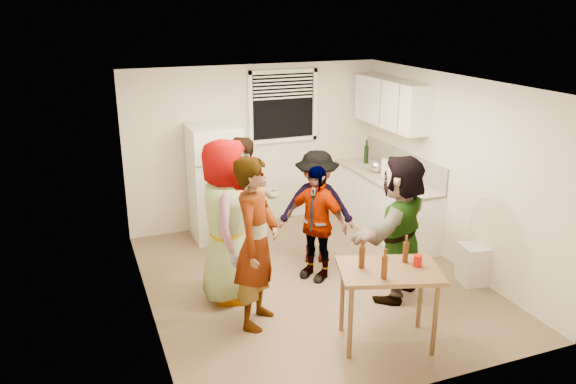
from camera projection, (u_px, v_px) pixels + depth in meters
name	position (u px, v px, depth m)	size (l,w,h in m)	color
room	(312.00, 282.00, 7.12)	(4.00, 4.50, 2.50)	beige
window	(283.00, 106.00, 8.64)	(1.12, 0.10, 1.06)	white
refrigerator	(215.00, 183.00, 8.25)	(0.70, 0.70, 1.70)	white
counter_lower	(384.00, 205.00, 8.58)	(0.60, 2.20, 0.86)	white
countertop	(386.00, 177.00, 8.44)	(0.64, 2.22, 0.04)	beige
backsplash	(403.00, 162.00, 8.47)	(0.03, 2.20, 0.36)	beige
upper_cabinets	(391.00, 103.00, 8.32)	(0.34, 1.60, 0.70)	white
kettle	(376.00, 172.00, 8.59)	(0.27, 0.22, 0.22)	silver
paper_towel	(385.00, 175.00, 8.42)	(0.11, 0.11, 0.25)	white
wine_bottle	(366.00, 163.00, 9.08)	(0.07, 0.07, 0.29)	black
beer_bottle_counter	(398.00, 186.00, 7.96)	(0.05, 0.05, 0.21)	#47230C
blue_cup	(394.00, 188.00, 7.84)	(0.09, 0.09, 0.13)	#1023A8
picture_frame	(386.00, 163.00, 8.81)	(0.02, 0.18, 0.15)	#EBE54D
trash_bin	(474.00, 264.00, 7.03)	(0.34, 0.34, 0.50)	beige
serving_table	(385.00, 342.00, 5.85)	(0.99, 0.66, 0.84)	brown
beer_bottle_table	(405.00, 262.00, 5.73)	(0.06, 0.06, 0.22)	#47230C
red_cup	(417.00, 266.00, 5.64)	(0.09, 0.09, 0.12)	#B50E05
guest_grey	(229.00, 296.00, 6.76)	(0.95, 1.94, 0.62)	gray
guest_stripe	(258.00, 321.00, 6.22)	(0.69, 1.89, 0.45)	#141933
guest_back_left	(248.00, 260.00, 7.72)	(0.84, 1.72, 0.65)	brown
guest_back_right	(315.00, 260.00, 7.72)	(1.00, 1.55, 0.58)	#414247
guest_black	(315.00, 276.00, 7.26)	(0.87, 1.48, 0.36)	black
guest_orange	(395.00, 295.00, 6.80)	(1.62, 1.75, 0.52)	#F67B50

